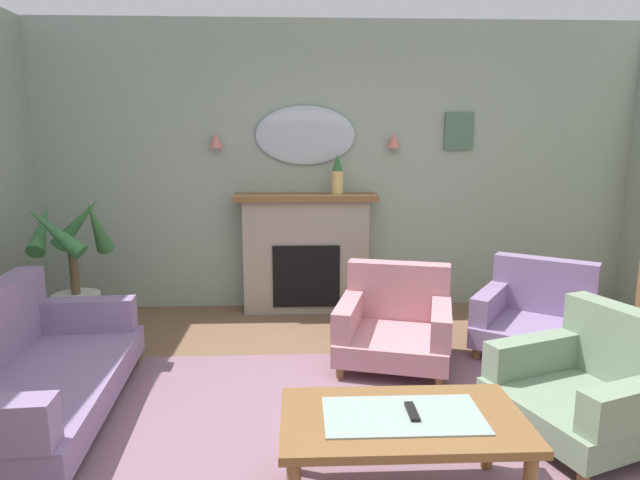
# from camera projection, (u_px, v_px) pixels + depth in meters

# --- Properties ---
(floor) EXTENTS (6.86, 6.43, 0.10)m
(floor) POSITION_uv_depth(u_px,v_px,m) (374.00, 469.00, 2.80)
(floor) COLOR brown
(floor) RESTS_ON ground
(wall_back) EXTENTS (6.86, 0.10, 2.79)m
(wall_back) POSITION_uv_depth(u_px,v_px,m) (337.00, 168.00, 5.25)
(wall_back) COLOR #93A393
(wall_back) RESTS_ON ground
(patterned_rug) EXTENTS (3.20, 2.40, 0.01)m
(patterned_rug) POSITION_uv_depth(u_px,v_px,m) (369.00, 439.00, 2.99)
(patterned_rug) COLOR #7F5B6B
(patterned_rug) RESTS_ON ground
(fireplace) EXTENTS (1.36, 0.36, 1.16)m
(fireplace) POSITION_uv_depth(u_px,v_px,m) (306.00, 254.00, 5.17)
(fireplace) COLOR gray
(fireplace) RESTS_ON ground
(mantel_vase_left) EXTENTS (0.11, 0.11, 0.38)m
(mantel_vase_left) POSITION_uv_depth(u_px,v_px,m) (337.00, 175.00, 5.01)
(mantel_vase_left) COLOR tan
(mantel_vase_left) RESTS_ON fireplace
(wall_mirror) EXTENTS (0.96, 0.06, 0.56)m
(wall_mirror) POSITION_uv_depth(u_px,v_px,m) (305.00, 135.00, 5.10)
(wall_mirror) COLOR #B2BCC6
(wall_sconce_left) EXTENTS (0.14, 0.14, 0.14)m
(wall_sconce_left) POSITION_uv_depth(u_px,v_px,m) (216.00, 141.00, 5.02)
(wall_sconce_left) COLOR #D17066
(wall_sconce_right) EXTENTS (0.14, 0.14, 0.14)m
(wall_sconce_right) POSITION_uv_depth(u_px,v_px,m) (394.00, 141.00, 5.09)
(wall_sconce_right) COLOR #D17066
(framed_picture) EXTENTS (0.28, 0.03, 0.36)m
(framed_picture) POSITION_uv_depth(u_px,v_px,m) (459.00, 131.00, 5.16)
(framed_picture) COLOR #4C6B56
(coffee_table) EXTENTS (1.10, 0.60, 0.45)m
(coffee_table) POSITION_uv_depth(u_px,v_px,m) (402.00, 427.00, 2.39)
(coffee_table) COLOR brown
(coffee_table) RESTS_ON ground
(tv_remote) EXTENTS (0.04, 0.16, 0.02)m
(tv_remote) POSITION_uv_depth(u_px,v_px,m) (412.00, 412.00, 2.39)
(tv_remote) COLOR black
(tv_remote) RESTS_ON coffee_table
(floral_couch) EXTENTS (0.98, 1.77, 0.76)m
(floral_couch) POSITION_uv_depth(u_px,v_px,m) (20.00, 371.00, 3.13)
(floral_couch) COLOR gray
(floral_couch) RESTS_ON ground
(armchair_by_coffee_table) EXTENTS (1.04, 1.03, 0.71)m
(armchair_by_coffee_table) POSITION_uv_depth(u_px,v_px,m) (594.00, 384.00, 2.99)
(armchair_by_coffee_table) COLOR gray
(armchair_by_coffee_table) RESTS_ON ground
(armchair_in_corner) EXTENTS (0.99, 1.00, 0.71)m
(armchair_in_corner) POSITION_uv_depth(u_px,v_px,m) (395.00, 322.00, 4.03)
(armchair_in_corner) COLOR #B77A84
(armchair_in_corner) RESTS_ON ground
(armchair_beside_couch) EXTENTS (1.13, 1.13, 0.71)m
(armchair_beside_couch) POSITION_uv_depth(u_px,v_px,m) (537.00, 314.00, 4.21)
(armchair_beside_couch) COLOR gray
(armchair_beside_couch) RESTS_ON ground
(potted_plant_corner_palm) EXTENTS (0.63, 0.66, 1.21)m
(potted_plant_corner_palm) POSITION_uv_depth(u_px,v_px,m) (73.00, 273.00, 4.57)
(potted_plant_corner_palm) COLOR silver
(potted_plant_corner_palm) RESTS_ON ground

